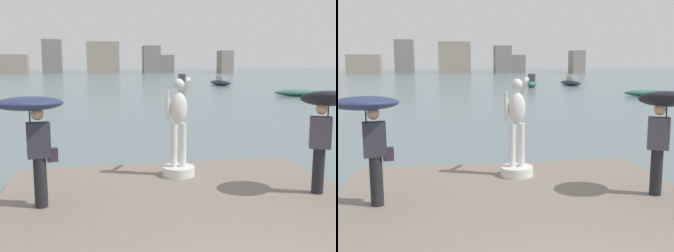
% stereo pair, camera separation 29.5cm
% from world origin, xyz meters
% --- Properties ---
extents(ground_plane, '(400.00, 400.00, 0.00)m').
position_xyz_m(ground_plane, '(0.00, 40.00, 0.00)').
color(ground_plane, slate).
extents(statue_white_figure, '(0.72, 0.92, 2.18)m').
position_xyz_m(statue_white_figure, '(0.27, 5.58, 1.19)').
color(statue_white_figure, silver).
rests_on(statue_white_figure, pier).
extents(onlooker_left, '(1.31, 1.32, 1.94)m').
position_xyz_m(onlooker_left, '(-2.57, 4.06, 1.96)').
color(onlooker_left, black).
rests_on(onlooker_left, pier).
extents(onlooker_right, '(1.38, 1.40, 2.04)m').
position_xyz_m(onlooker_right, '(2.73, 3.86, 1.98)').
color(onlooker_right, black).
rests_on(onlooker_right, pier).
extents(boat_far, '(4.30, 2.92, 0.59)m').
position_xyz_m(boat_far, '(16.55, 30.48, 0.30)').
color(boat_far, '#336B5B').
rests_on(boat_far, ground).
extents(boat_leftward, '(2.39, 4.61, 1.64)m').
position_xyz_m(boat_leftward, '(9.56, 47.04, 0.60)').
color(boat_leftward, '#336B5B').
rests_on(boat_leftward, ground).
extents(boat_rightward, '(2.17, 5.39, 1.29)m').
position_xyz_m(boat_rightward, '(15.39, 49.35, 0.47)').
color(boat_rightward, '#2D384C').
rests_on(boat_rightward, ground).
extents(distant_skyline, '(83.65, 12.81, 12.76)m').
position_xyz_m(distant_skyline, '(-5.92, 126.50, 4.73)').
color(distant_skyline, gray).
rests_on(distant_skyline, ground).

